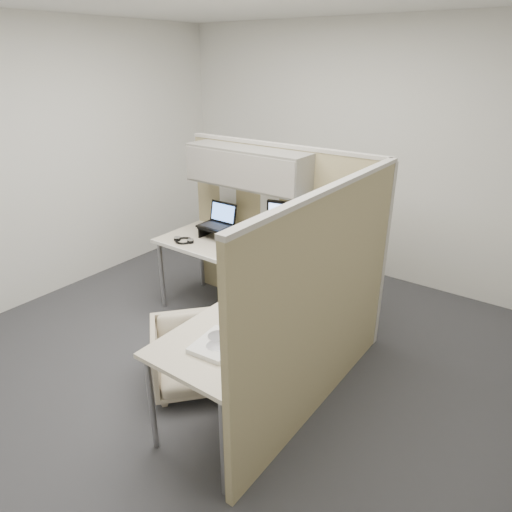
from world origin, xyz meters
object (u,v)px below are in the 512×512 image
Objects in this scene: office_chair at (190,353)px; monitor_left at (291,224)px; keyboard at (268,269)px; desk at (249,281)px.

monitor_left reaches higher than office_chair.
office_chair is 1.24× the size of keyboard.
keyboard is at bearing 71.73° from desk.
monitor_left is (0.14, 1.15, 0.72)m from office_chair.
monitor_left is at bearing 34.36° from office_chair.
desk is 0.72m from office_chair.
keyboard is (0.18, 0.76, 0.46)m from office_chair.
desk is 4.29× the size of monitor_left.
keyboard is (0.06, 0.17, 0.05)m from desk.
office_chair is 1.36m from monitor_left.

